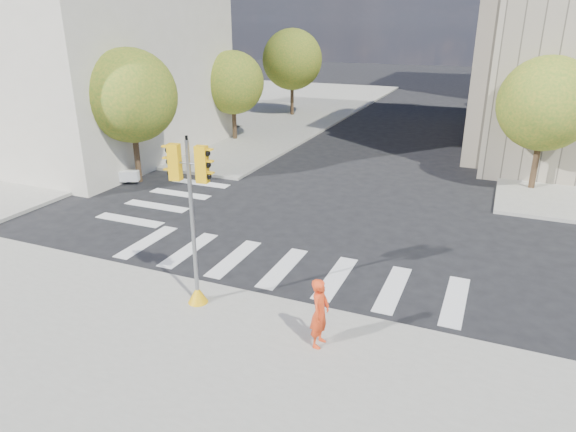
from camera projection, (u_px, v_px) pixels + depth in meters
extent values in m
plane|color=black|center=(308.00, 245.00, 18.40)|extent=(160.00, 160.00, 0.00)
cube|color=gray|center=(206.00, 105.00, 47.97)|extent=(28.00, 40.00, 0.15)
cube|color=beige|center=(41.00, 48.00, 30.36)|extent=(18.00, 14.00, 12.00)
cylinder|color=#382616|center=(137.00, 157.00, 25.20)|extent=(0.28, 0.28, 2.45)
sphere|color=#35691E|center=(131.00, 96.00, 24.13)|extent=(4.40, 4.40, 4.40)
cylinder|color=#382616|center=(234.00, 124.00, 33.85)|extent=(0.28, 0.28, 2.17)
sphere|color=#35691E|center=(233.00, 83.00, 32.89)|extent=(4.00, 4.00, 4.00)
cylinder|color=#382616|center=(292.00, 100.00, 42.37)|extent=(0.28, 0.28, 2.62)
sphere|color=#35691E|center=(292.00, 59.00, 41.21)|extent=(4.80, 4.80, 4.80)
cylinder|color=#382616|center=(535.00, 166.00, 23.85)|extent=(0.28, 0.28, 2.38)
sphere|color=#35691E|center=(546.00, 104.00, 22.82)|extent=(4.20, 4.20, 4.20)
cylinder|color=#382616|center=(530.00, 121.00, 34.15)|extent=(0.28, 0.28, 2.52)
sphere|color=#35691E|center=(538.00, 73.00, 33.04)|extent=(4.60, 4.60, 4.60)
cylinder|color=#382616|center=(527.00, 98.00, 44.52)|extent=(0.28, 0.28, 2.27)
sphere|color=#35691E|center=(533.00, 66.00, 43.54)|extent=(4.00, 4.00, 4.00)
cylinder|color=black|center=(554.00, 91.00, 26.05)|extent=(0.12, 0.12, 8.00)
cube|color=black|center=(569.00, 6.00, 24.61)|extent=(0.35, 0.18, 0.22)
cylinder|color=black|center=(543.00, 68.00, 38.09)|extent=(0.12, 0.12, 8.00)
cube|color=black|center=(553.00, 11.00, 36.66)|extent=(0.35, 0.18, 0.22)
cone|color=#E0A30B|center=(198.00, 294.00, 14.33)|extent=(0.56, 0.56, 0.50)
cylinder|color=gray|center=(193.00, 226.00, 13.59)|extent=(0.11, 0.11, 4.62)
cylinder|color=black|center=(186.00, 138.00, 12.74)|extent=(0.07, 0.07, 0.12)
cylinder|color=gray|center=(188.00, 163.00, 12.97)|extent=(0.90, 0.16, 0.06)
cube|color=#E0A30B|center=(175.00, 162.00, 13.07)|extent=(0.32, 0.25, 0.95)
cube|color=#E0A30B|center=(202.00, 164.00, 12.87)|extent=(0.32, 0.25, 0.95)
imported|color=red|center=(320.00, 313.00, 12.23)|extent=(0.45, 0.66, 1.77)
cube|color=white|center=(77.00, 176.00, 25.07)|extent=(5.66, 2.75, 0.50)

